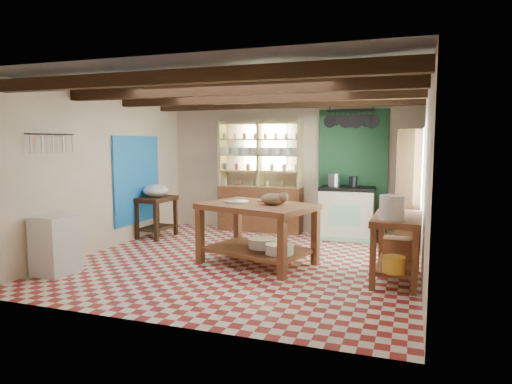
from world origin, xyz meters
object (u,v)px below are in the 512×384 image
(work_table, at_px, (257,234))
(white_cabinet, at_px, (56,245))
(prep_table, at_px, (157,217))
(right_counter, at_px, (397,248))
(stove, at_px, (347,213))
(cat, at_px, (274,199))

(work_table, bearing_deg, white_cabinet, -134.26)
(prep_table, relative_size, white_cabinet, 0.95)
(white_cabinet, bearing_deg, prep_table, 91.53)
(white_cabinet, height_order, right_counter, right_counter)
(stove, relative_size, white_cabinet, 1.23)
(prep_table, xyz_separation_m, right_counter, (4.38, -1.31, 0.04))
(right_counter, height_order, cat, cat)
(right_counter, bearing_deg, cat, 177.06)
(work_table, height_order, white_cabinet, work_table)
(work_table, distance_m, cat, 0.59)
(white_cabinet, bearing_deg, right_counter, 17.51)
(stove, bearing_deg, right_counter, -69.32)
(stove, height_order, right_counter, stove)
(prep_table, bearing_deg, white_cabinet, -87.53)
(stove, xyz_separation_m, white_cabinet, (-3.43, -3.58, -0.08))
(work_table, relative_size, right_counter, 1.33)
(white_cabinet, distance_m, cat, 3.06)
(white_cabinet, xyz_separation_m, cat, (2.69, 1.35, 0.58))
(work_table, height_order, prep_table, work_table)
(work_table, xyz_separation_m, white_cabinet, (-2.43, -1.38, -0.04))
(work_table, bearing_deg, stove, 82.03)
(stove, distance_m, right_counter, 2.56)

